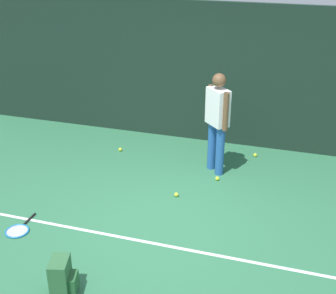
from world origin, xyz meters
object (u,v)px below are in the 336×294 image
tennis_racket (18,230)px  tennis_ball_far_left (120,149)px  backpack (62,277)px  tennis_ball_by_fence (176,195)px  tennis_player (217,118)px  tennis_ball_near_player (217,179)px  tennis_ball_mid_court (255,155)px

tennis_racket → tennis_ball_far_left: tennis_ball_far_left is taller
backpack → tennis_ball_by_fence: size_ratio=6.67×
tennis_racket → tennis_player: bearing=138.9°
tennis_ball_near_player → tennis_ball_mid_court: same height
tennis_racket → backpack: bearing=53.2°
tennis_racket → tennis_ball_far_left: bearing=172.6°
backpack → tennis_ball_mid_court: bearing=-36.9°
tennis_player → tennis_ball_far_left: size_ratio=25.76×
tennis_racket → tennis_ball_near_player: bearing=133.7°
tennis_racket → tennis_ball_by_fence: size_ratio=9.28×
backpack → tennis_ball_mid_court: size_ratio=6.67×
tennis_ball_by_fence → tennis_ball_far_left: same height
tennis_racket → tennis_ball_by_fence: bearing=129.8°
tennis_ball_near_player → tennis_racket: bearing=-136.4°
backpack → tennis_ball_mid_court: (1.60, 4.12, -0.18)m
tennis_racket → tennis_ball_near_player: tennis_ball_near_player is taller
tennis_player → tennis_ball_mid_court: tennis_player is taller
tennis_ball_far_left → tennis_player: bearing=-7.5°
tennis_racket → tennis_ball_by_fence: (1.80, 1.50, 0.02)m
backpack → tennis_ball_far_left: (-0.81, 3.62, -0.18)m
tennis_player → tennis_ball_far_left: tennis_player is taller
tennis_ball_far_left → backpack: bearing=-77.4°
tennis_ball_mid_court → tennis_ball_far_left: bearing=-168.2°
tennis_ball_near_player → tennis_ball_mid_court: 1.16m
tennis_ball_by_fence → tennis_ball_mid_court: bearing=61.0°
tennis_player → tennis_ball_far_left: 2.07m
tennis_racket → tennis_ball_near_player: size_ratio=9.28×
tennis_racket → tennis_ball_by_fence: 2.34m
tennis_player → tennis_racket: bearing=-86.8°
tennis_ball_near_player → tennis_ball_mid_court: (0.47, 1.06, 0.00)m
tennis_player → tennis_ball_by_fence: (-0.39, -1.00, -0.93)m
tennis_player → backpack: bearing=-62.4°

